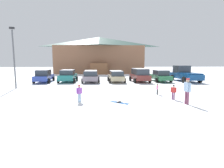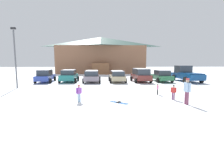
{
  "view_description": "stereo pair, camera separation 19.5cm",
  "coord_description": "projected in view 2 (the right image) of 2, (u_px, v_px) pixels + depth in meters",
  "views": [
    {
      "loc": [
        -1.61,
        -8.6,
        2.71
      ],
      "look_at": [
        -0.68,
        5.19,
        0.93
      ],
      "focal_mm": 28.0,
      "sensor_mm": 36.0,
      "label": 1
    },
    {
      "loc": [
        -1.41,
        -8.61,
        2.71
      ],
      "look_at": [
        -0.68,
        5.19,
        0.93
      ],
      "focal_mm": 28.0,
      "sensor_mm": 36.0,
      "label": 2
    }
  ],
  "objects": [
    {
      "name": "ski_lodge",
      "position": [
        101.0,
        55.0,
        41.4
      ],
      "size": [
        20.7,
        9.86,
        8.41
      ],
      "color": "brown",
      "rests_on": "ground"
    },
    {
      "name": "pair_of_skis",
      "position": [
        119.0,
        102.0,
        11.52
      ],
      "size": [
        1.25,
        1.14,
        0.08
      ],
      "color": "blue",
      "rests_on": "ground"
    },
    {
      "name": "skier_adult_in_blue_parka",
      "position": [
        187.0,
        90.0,
        10.97
      ],
      "size": [
        0.3,
        0.61,
        1.67
      ],
      "color": "#773D56",
      "rests_on": "ground"
    },
    {
      "name": "pickup_truck",
      "position": [
        186.0,
        74.0,
        23.94
      ],
      "size": [
        2.59,
        5.67,
        2.15
      ],
      "color": "navy",
      "rests_on": "ground"
    },
    {
      "name": "parked_maroon_van",
      "position": [
        141.0,
        75.0,
        23.23
      ],
      "size": [
        2.4,
        4.14,
        1.8
      ],
      "color": "maroon",
      "rests_on": "ground"
    },
    {
      "name": "ground",
      "position": [
        131.0,
        115.0,
        8.95
      ],
      "size": [
        160.0,
        160.0,
        0.0
      ],
      "primitive_type": "plane",
      "color": "white"
    },
    {
      "name": "skier_child_in_purple_jacket",
      "position": [
        79.0,
        92.0,
        11.7
      ],
      "size": [
        0.35,
        0.31,
        1.16
      ],
      "color": "#9AB8D0",
      "rests_on": "ground"
    },
    {
      "name": "parked_teal_hatchback",
      "position": [
        69.0,
        76.0,
        23.31
      ],
      "size": [
        2.26,
        4.19,
        1.64
      ],
      "color": "#207875",
      "rests_on": "ground"
    },
    {
      "name": "parked_green_coupe",
      "position": [
        162.0,
        76.0,
        23.73
      ],
      "size": [
        2.17,
        4.51,
        1.59
      ],
      "color": "#286E43",
      "rests_on": "ground"
    },
    {
      "name": "parked_grey_wagon",
      "position": [
        92.0,
        76.0,
        22.95
      ],
      "size": [
        2.28,
        4.15,
        1.56
      ],
      "color": "gray",
      "rests_on": "ground"
    },
    {
      "name": "skier_child_in_red_jacket",
      "position": [
        173.0,
        92.0,
        12.4
      ],
      "size": [
        0.36,
        0.24,
        1.05
      ],
      "color": "#6C3965",
      "rests_on": "ground"
    },
    {
      "name": "skier_child_in_pink_snowsuit",
      "position": [
        158.0,
        89.0,
        14.31
      ],
      "size": [
        0.22,
        0.29,
        0.89
      ],
      "color": "black",
      "rests_on": "ground"
    },
    {
      "name": "parked_beige_suv",
      "position": [
        117.0,
        76.0,
        23.08
      ],
      "size": [
        2.23,
        4.07,
        1.52
      ],
      "color": "tan",
      "rests_on": "ground"
    },
    {
      "name": "lamp_post",
      "position": [
        15.0,
        55.0,
        17.46
      ],
      "size": [
        0.44,
        0.24,
        6.05
      ],
      "color": "#515459",
      "rests_on": "ground"
    },
    {
      "name": "parked_blue_hatchback",
      "position": [
        45.0,
        76.0,
        23.1
      ],
      "size": [
        2.3,
        4.76,
        1.67
      ],
      "color": "#2C44A5",
      "rests_on": "ground"
    }
  ]
}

